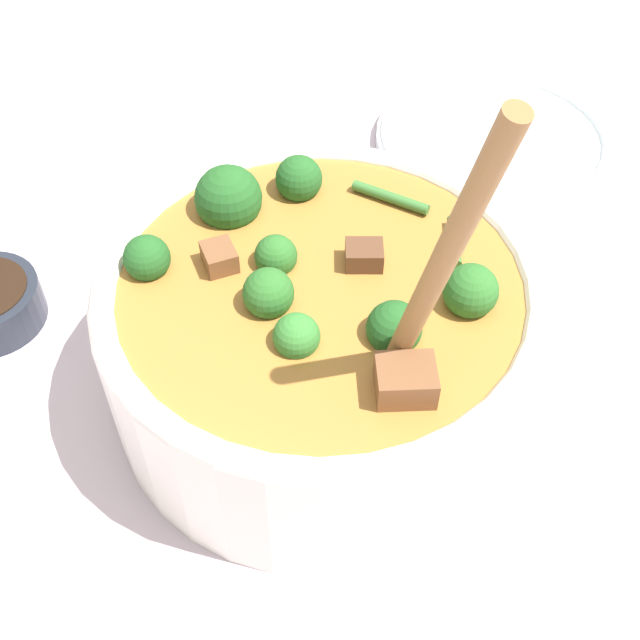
# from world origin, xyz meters

# --- Properties ---
(ground_plane) EXTENTS (4.00, 4.00, 0.00)m
(ground_plane) POSITION_xyz_m (0.00, 0.00, 0.00)
(ground_plane) COLOR silver
(stew_bowl) EXTENTS (0.27, 0.27, 0.28)m
(stew_bowl) POSITION_xyz_m (0.00, 0.00, 0.06)
(stew_bowl) COLOR white
(stew_bowl) RESTS_ON ground_plane
(empty_plate) EXTENTS (0.22, 0.22, 0.02)m
(empty_plate) POSITION_xyz_m (0.32, -0.04, 0.01)
(empty_plate) COLOR white
(empty_plate) RESTS_ON ground_plane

